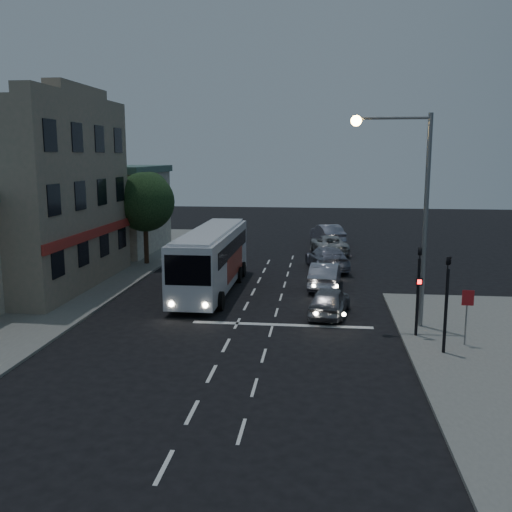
# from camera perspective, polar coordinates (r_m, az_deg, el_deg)

# --- Properties ---
(ground) EXTENTS (120.00, 120.00, 0.00)m
(ground) POSITION_cam_1_polar(r_m,az_deg,el_deg) (23.77, -2.61, -8.14)
(ground) COLOR black
(sidewalk_far) EXTENTS (12.00, 50.00, 0.12)m
(sidewalk_far) POSITION_cam_1_polar(r_m,az_deg,el_deg) (35.33, -21.73, -2.70)
(sidewalk_far) COLOR slate
(sidewalk_far) RESTS_ON ground
(road_markings) EXTENTS (8.00, 30.55, 0.01)m
(road_markings) POSITION_cam_1_polar(r_m,az_deg,el_deg) (26.75, 1.26, -6.04)
(road_markings) COLOR silver
(road_markings) RESTS_ON ground
(tour_bus) EXTENTS (2.66, 11.23, 3.44)m
(tour_bus) POSITION_cam_1_polar(r_m,az_deg,el_deg) (31.36, -4.49, -0.19)
(tour_bus) COLOR silver
(tour_bus) RESTS_ON ground
(car_suv) EXTENTS (2.23, 4.21, 1.36)m
(car_suv) POSITION_cam_1_polar(r_m,az_deg,el_deg) (26.94, 7.35, -4.51)
(car_suv) COLOR gray
(car_suv) RESTS_ON ground
(car_sedan_a) EXTENTS (1.93, 4.56, 1.46)m
(car_sedan_a) POSITION_cam_1_polar(r_m,az_deg,el_deg) (32.39, 6.92, -1.94)
(car_sedan_a) COLOR #9392A0
(car_sedan_a) RESTS_ON ground
(car_sedan_b) EXTENTS (3.26, 5.62, 1.53)m
(car_sedan_b) POSITION_cam_1_polar(r_m,az_deg,el_deg) (37.67, 7.14, -0.20)
(car_sedan_b) COLOR gray
(car_sedan_b) RESTS_ON ground
(car_sedan_c) EXTENTS (3.11, 5.39, 1.41)m
(car_sedan_c) POSITION_cam_1_polar(r_m,az_deg,el_deg) (43.85, 7.31, 1.16)
(car_sedan_c) COLOR #ACACAC
(car_sedan_c) RESTS_ON ground
(car_extra) EXTENTS (3.11, 5.26, 1.64)m
(car_extra) POSITION_cam_1_polar(r_m,az_deg,el_deg) (48.91, 7.15, 2.21)
(car_extra) COLOR #9492A3
(car_extra) RESTS_ON ground
(traffic_signal_main) EXTENTS (0.25, 0.35, 4.10)m
(traffic_signal_main) POSITION_cam_1_polar(r_m,az_deg,el_deg) (23.93, 15.95, -2.39)
(traffic_signal_main) COLOR black
(traffic_signal_main) RESTS_ON sidewalk_near
(traffic_signal_side) EXTENTS (0.18, 0.15, 4.10)m
(traffic_signal_side) POSITION_cam_1_polar(r_m,az_deg,el_deg) (22.16, 18.55, -3.50)
(traffic_signal_side) COLOR black
(traffic_signal_side) RESTS_ON sidewalk_near
(regulatory_sign) EXTENTS (0.45, 0.12, 2.20)m
(regulatory_sign) POSITION_cam_1_polar(r_m,az_deg,el_deg) (23.49, 20.35, -4.93)
(regulatory_sign) COLOR slate
(regulatory_sign) RESTS_ON sidewalk_near
(streetlight) EXTENTS (3.32, 0.44, 9.00)m
(streetlight) POSITION_cam_1_polar(r_m,az_deg,el_deg) (24.82, 15.21, 5.82)
(streetlight) COLOR slate
(streetlight) RESTS_ON sidewalk_near
(main_building) EXTENTS (10.12, 12.00, 11.00)m
(main_building) POSITION_cam_1_polar(r_m,az_deg,el_deg) (35.10, -23.66, 5.52)
(main_building) COLOR slate
(main_building) RESTS_ON sidewalk_far
(low_building_north) EXTENTS (9.40, 9.40, 6.50)m
(low_building_north) POSITION_cam_1_polar(r_m,az_deg,el_deg) (45.81, -15.49, 4.64)
(low_building_north) COLOR gray
(low_building_north) RESTS_ON sidewalk_far
(street_tree) EXTENTS (4.00, 4.00, 6.20)m
(street_tree) POSITION_cam_1_polar(r_m,az_deg,el_deg) (39.26, -11.07, 5.60)
(street_tree) COLOR black
(street_tree) RESTS_ON sidewalk_far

